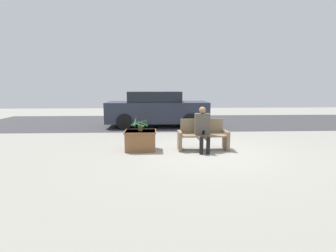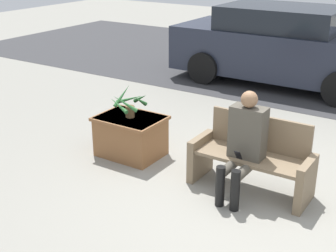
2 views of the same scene
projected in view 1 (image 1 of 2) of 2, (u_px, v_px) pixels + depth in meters
name	position (u px, v px, depth m)	size (l,w,h in m)	color
ground_plane	(208.00, 152.00, 7.19)	(30.00, 30.00, 0.00)	gray
road_surface	(184.00, 122.00, 13.30)	(20.00, 6.00, 0.01)	#38383A
bench	(203.00, 136.00, 7.42)	(1.41, 0.52, 0.86)	#7A664C
person_seated	(203.00, 128.00, 7.20)	(0.40, 0.63, 1.23)	#4C473D
planter_box	(141.00, 140.00, 7.33)	(0.87, 0.67, 0.55)	brown
potted_plant	(140.00, 124.00, 7.27)	(0.51, 0.52, 0.41)	brown
parked_car	(157.00, 109.00, 11.74)	(4.43, 1.98, 1.56)	#232838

